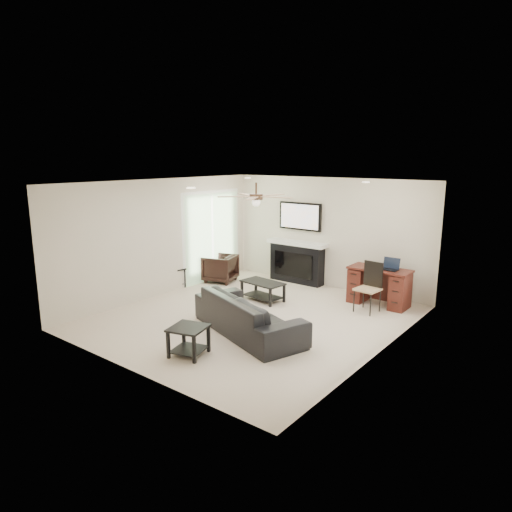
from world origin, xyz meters
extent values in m
plane|color=beige|center=(0.00, 0.00, 0.00)|extent=(5.50, 5.50, 0.00)
cube|color=white|center=(0.00, 0.00, 2.50)|extent=(5.00, 5.50, 0.04)
cube|color=beige|center=(0.00, 2.75, 1.25)|extent=(5.00, 0.04, 2.50)
cube|color=beige|center=(0.00, -2.75, 1.25)|extent=(5.00, 0.04, 2.50)
cube|color=beige|center=(-2.50, 0.00, 1.25)|extent=(0.04, 5.50, 2.50)
cube|color=beige|center=(2.50, 0.00, 1.25)|extent=(0.04, 5.50, 2.50)
cube|color=silver|center=(2.45, 0.10, 1.23)|extent=(0.04, 5.10, 2.40)
cube|color=#93BC89|center=(-2.46, 1.55, 1.05)|extent=(0.04, 1.80, 2.10)
cylinder|color=#382619|center=(0.00, 0.10, 2.25)|extent=(1.40, 1.40, 0.30)
imported|color=black|center=(0.40, -0.64, 0.34)|extent=(2.48, 1.62, 0.68)
imported|color=black|center=(-2.20, 1.51, 0.33)|extent=(0.89, 0.88, 0.65)
cube|color=black|center=(-0.50, 0.96, 0.20)|extent=(0.95, 0.60, 0.40)
cube|color=black|center=(0.25, -1.89, 0.23)|extent=(0.64, 0.64, 0.45)
cube|color=black|center=(-2.75, 0.46, 0.23)|extent=(0.59, 0.59, 0.45)
cube|color=black|center=(-0.71, 2.58, 0.95)|extent=(1.52, 0.34, 1.91)
cube|color=#36140D|center=(1.54, 2.17, 0.38)|extent=(1.22, 0.56, 0.76)
cube|color=black|center=(1.54, 1.62, 0.48)|extent=(0.46, 0.48, 0.97)
cube|color=black|center=(1.74, 2.15, 0.88)|extent=(0.33, 0.24, 0.23)
camera|label=1|loc=(5.02, -6.35, 2.94)|focal=32.00mm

